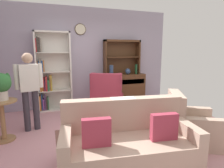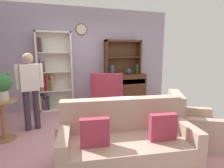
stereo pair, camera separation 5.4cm
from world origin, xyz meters
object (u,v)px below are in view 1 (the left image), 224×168
at_px(vase_round, 128,71).
at_px(plant_stand, 2,116).
at_px(bottle_wine, 136,69).
at_px(wingback_chair, 107,98).
at_px(armchair_floral, 190,126).
at_px(sideboard_hutch, 122,52).
at_px(couch_floral, 127,144).
at_px(vase_tall, 111,70).
at_px(bookshelf, 51,74).
at_px(coffee_table, 106,118).
at_px(book_stack, 105,115).
at_px(sideboard, 123,88).
at_px(person_reading, 30,86).
at_px(potted_plant_large, 0,84).

relative_size(vase_round, plant_stand, 0.23).
distance_m(bottle_wine, wingback_chair, 1.35).
bearing_deg(armchair_floral, sideboard_hutch, 94.20).
distance_m(couch_floral, plant_stand, 2.29).
relative_size(sideboard_hutch, vase_tall, 3.91).
relative_size(bookshelf, vase_round, 12.35).
height_order(plant_stand, coffee_table, plant_stand).
height_order(sideboard_hutch, armchair_floral, sideboard_hutch).
xyz_separation_m(wingback_chair, book_stack, (-0.51, -1.44, 0.08)).
distance_m(vase_tall, bottle_wine, 0.78).
height_order(sideboard, coffee_table, sideboard).
distance_m(vase_round, bottle_wine, 0.27).
xyz_separation_m(bookshelf, armchair_floral, (2.23, -2.69, -0.70)).
bearing_deg(sideboard_hutch, vase_round, -53.52).
bearing_deg(bottle_wine, plant_stand, -157.31).
bearing_deg(sideboard_hutch, vase_tall, -154.11).
xyz_separation_m(vase_round, couch_floral, (-1.23, -2.80, -0.69)).
xyz_separation_m(coffee_table, book_stack, (-0.06, -0.08, 0.11)).
bearing_deg(sideboard, bookshelf, 177.57).
xyz_separation_m(sideboard, couch_floral, (-1.10, -2.86, -0.20)).
distance_m(armchair_floral, coffee_table, 1.49).
bearing_deg(bottle_wine, sideboard, 167.11).
bearing_deg(bookshelf, bottle_wine, -4.14).
distance_m(person_reading, coffee_table, 1.65).
xyz_separation_m(vase_tall, person_reading, (-2.07, -1.07, -0.15)).
xyz_separation_m(bottle_wine, coffee_table, (-1.51, -1.83, -0.71)).
relative_size(bookshelf, couch_floral, 1.11).
xyz_separation_m(bottle_wine, book_stack, (-1.57, -1.91, -0.60)).
relative_size(plant_stand, coffee_table, 0.92).
xyz_separation_m(bookshelf, wingback_chair, (1.36, -0.65, -0.60)).
bearing_deg(potted_plant_large, person_reading, 34.39).
distance_m(sideboard, vase_round, 0.52).
distance_m(vase_tall, couch_floral, 2.97).
relative_size(bookshelf, armchair_floral, 2.02).
relative_size(sideboard_hutch, person_reading, 0.71).
relative_size(wingback_chair, potted_plant_large, 2.19).
relative_size(vase_round, bottle_wine, 0.58).
bearing_deg(wingback_chair, coffee_table, -108.37).
xyz_separation_m(vase_tall, armchair_floral, (0.59, -2.53, -0.77)).
xyz_separation_m(couch_floral, plant_stand, (-1.81, 1.39, 0.14)).
relative_size(bottle_wine, potted_plant_large, 0.61).
relative_size(plant_stand, potted_plant_large, 1.53).
relative_size(vase_round, armchair_floral, 0.16).
xyz_separation_m(bottle_wine, person_reading, (-2.85, -1.06, -0.16)).
bearing_deg(bottle_wine, coffee_table, -129.52).
xyz_separation_m(sideboard_hutch, plant_stand, (-2.91, -1.58, -1.11)).
relative_size(couch_floral, book_stack, 9.20).
relative_size(armchair_floral, coffee_table, 1.30).
distance_m(wingback_chair, book_stack, 1.53).
bearing_deg(sideboard_hutch, wingback_chair, -134.88).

